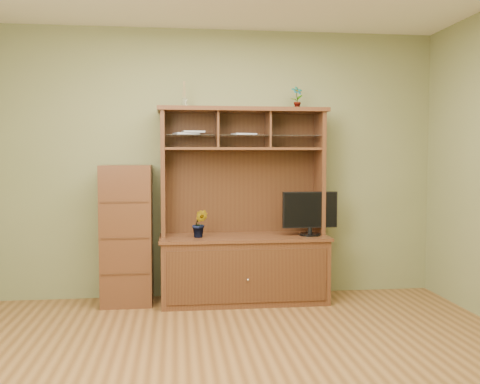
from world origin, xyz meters
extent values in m
cube|color=brown|center=(0.00, 0.00, -0.01)|extent=(4.50, 4.00, 0.02)
cube|color=olive|center=(0.00, 2.01, 1.35)|extent=(4.50, 0.02, 2.70)
cube|color=olive|center=(0.00, -2.01, 1.35)|extent=(4.50, 0.02, 2.70)
cube|color=#432413|center=(0.23, 1.71, 0.31)|extent=(1.60, 0.55, 0.62)
cube|color=#32170D|center=(0.23, 1.42, 0.31)|extent=(1.50, 0.01, 0.50)
sphere|color=silver|center=(0.23, 1.41, 0.28)|extent=(0.02, 0.02, 0.02)
cube|color=#432413|center=(0.23, 1.71, 0.64)|extent=(1.64, 0.59, 0.03)
cube|color=#432413|center=(-0.55, 1.80, 1.27)|extent=(0.04, 0.35, 1.25)
cube|color=#432413|center=(1.01, 1.80, 1.27)|extent=(0.04, 0.35, 1.25)
cube|color=#32170D|center=(0.23, 1.97, 1.27)|extent=(1.52, 0.02, 1.25)
cube|color=#432413|center=(0.23, 1.80, 1.88)|extent=(1.66, 0.40, 0.04)
cube|color=#432413|center=(0.23, 1.80, 1.50)|extent=(1.52, 0.32, 0.02)
cube|color=#432413|center=(-0.02, 1.80, 1.69)|extent=(0.02, 0.31, 0.35)
cube|color=#432413|center=(0.48, 1.80, 1.69)|extent=(0.02, 0.31, 0.35)
cube|color=silver|center=(0.23, 1.79, 1.63)|extent=(1.50, 0.27, 0.01)
cylinder|color=black|center=(0.88, 1.65, 0.66)|extent=(0.21, 0.21, 0.02)
cylinder|color=black|center=(0.88, 1.65, 0.70)|extent=(0.04, 0.04, 0.07)
cube|color=black|center=(0.88, 1.65, 0.90)|extent=(0.54, 0.06, 0.35)
imported|color=#2D531C|center=(-0.20, 1.65, 0.78)|extent=(0.17, 0.15, 0.27)
imported|color=#375F21|center=(0.77, 1.80, 2.01)|extent=(0.13, 0.10, 0.23)
cylinder|color=silver|center=(-0.34, 1.80, 1.95)|extent=(0.05, 0.05, 0.09)
cylinder|color=#98784C|center=(-0.34, 1.80, 2.07)|extent=(0.03, 0.03, 0.16)
cube|color=#A6A6AA|center=(-0.33, 1.80, 1.64)|extent=(0.26, 0.23, 0.02)
cube|color=#A6A6AA|center=(-0.26, 1.80, 1.66)|extent=(0.23, 0.19, 0.02)
cube|color=#A6A6AA|center=(0.24, 1.80, 1.64)|extent=(0.25, 0.21, 0.02)
cube|color=#432413|center=(-0.90, 1.76, 0.67)|extent=(0.48, 0.43, 1.34)
cube|color=#32170D|center=(-0.90, 1.55, 0.34)|extent=(0.44, 0.01, 0.02)
cube|color=#32170D|center=(-0.90, 1.55, 0.67)|extent=(0.44, 0.01, 0.01)
cube|color=#32170D|center=(-0.90, 1.55, 1.01)|extent=(0.44, 0.01, 0.02)
camera|label=1|loc=(-0.43, -3.44, 1.41)|focal=40.00mm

